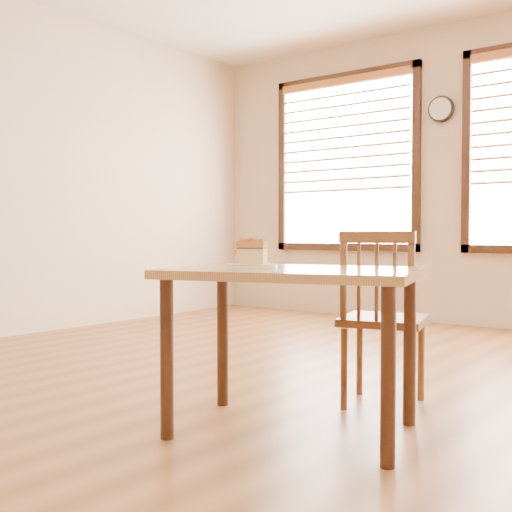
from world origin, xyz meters
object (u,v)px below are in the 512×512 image
at_px(plate, 252,266).
at_px(wall_clock, 441,109).
at_px(cake_slice, 252,251).
at_px(cafe_table_main, 293,292).
at_px(cafe_chair_main, 382,318).

bearing_deg(plate, wall_clock, 99.41).
height_order(plate, cake_slice, cake_slice).
distance_m(wall_clock, cake_slice, 4.15).
distance_m(cafe_table_main, cake_slice, 0.27).
xyz_separation_m(cafe_chair_main, plate, (-0.31, -0.71, 0.29)).
xyz_separation_m(wall_clock, plate, (0.64, -3.88, -1.39)).
relative_size(wall_clock, plate, 1.09).
xyz_separation_m(wall_clock, cafe_chair_main, (0.96, -3.17, -1.68)).
height_order(cafe_table_main, cake_slice, cake_slice).
bearing_deg(wall_clock, cafe_table_main, -77.82).
xyz_separation_m(cafe_chair_main, cake_slice, (-0.31, -0.71, 0.36)).
bearing_deg(cafe_table_main, cake_slice, -174.59).
xyz_separation_m(wall_clock, cafe_table_main, (0.82, -3.81, -1.51)).
bearing_deg(cafe_chair_main, wall_clock, -88.32).
bearing_deg(cake_slice, plate, -41.09).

